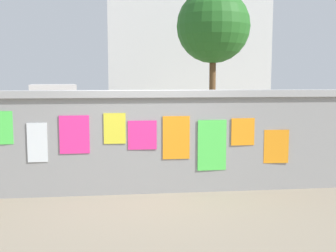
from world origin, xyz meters
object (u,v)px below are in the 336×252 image
object	(u,v)px
auto_rickshaw_truck	(90,118)
bicycle_near	(215,132)
bicycle_far	(244,146)
person_bystander	(6,131)
motorcycle	(90,154)
tree_roadside	(213,27)
person_walking	(174,129)

from	to	relation	value
auto_rickshaw_truck	bicycle_near	distance (m)	3.86
bicycle_far	person_bystander	world-z (taller)	person_bystander
auto_rickshaw_truck	motorcycle	size ratio (longest dim) A/B	2.00
bicycle_near	tree_roadside	world-z (taller)	tree_roadside
auto_rickshaw_truck	bicycle_far	size ratio (longest dim) A/B	2.23
motorcycle	tree_roadside	xyz separation A→B (m)	(4.78, 9.67, 3.82)
bicycle_near	bicycle_far	distance (m)	2.69
motorcycle	bicycle_far	world-z (taller)	bicycle_far
auto_rickshaw_truck	bicycle_near	size ratio (longest dim) A/B	2.26
motorcycle	person_walking	bearing A→B (deg)	-7.98
auto_rickshaw_truck	motorcycle	world-z (taller)	auto_rickshaw_truck
auto_rickshaw_truck	motorcycle	xyz separation A→B (m)	(0.21, -3.37, -0.44)
auto_rickshaw_truck	motorcycle	distance (m)	3.41
auto_rickshaw_truck	tree_roadside	world-z (taller)	tree_roadside
bicycle_far	person_walking	distance (m)	2.51
motorcycle	person_bystander	world-z (taller)	person_bystander
tree_roadside	bicycle_far	bearing A→B (deg)	-97.67
person_walking	bicycle_far	bearing A→B (deg)	37.21
person_walking	tree_roadside	size ratio (longest dim) A/B	0.27
person_bystander	auto_rickshaw_truck	bearing A→B (deg)	68.26
bicycle_near	tree_roadside	xyz separation A→B (m)	(1.21, 5.75, 3.92)
bicycle_far	person_bystander	size ratio (longest dim) A/B	1.05
bicycle_far	tree_roadside	world-z (taller)	tree_roadside
auto_rickshaw_truck	bicycle_far	distance (m)	4.44
person_walking	person_bystander	size ratio (longest dim) A/B	1.00
bicycle_near	motorcycle	bearing A→B (deg)	-132.33
bicycle_near	tree_roadside	size ratio (longest dim) A/B	0.28
auto_rickshaw_truck	person_bystander	world-z (taller)	auto_rickshaw_truck
motorcycle	bicycle_near	distance (m)	5.31
motorcycle	bicycle_near	bearing A→B (deg)	47.67
motorcycle	bicycle_near	size ratio (longest dim) A/B	1.13
bicycle_near	person_walking	size ratio (longest dim) A/B	1.03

